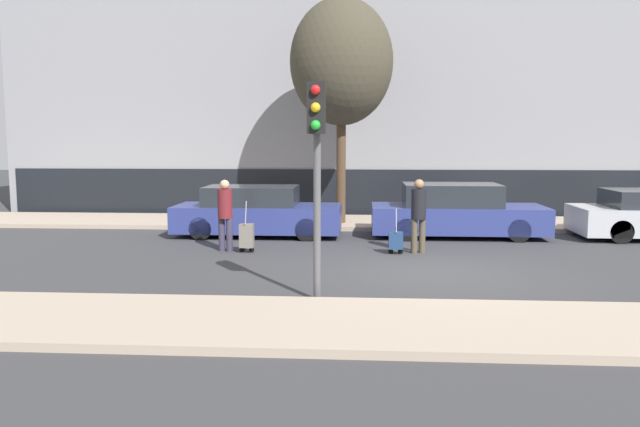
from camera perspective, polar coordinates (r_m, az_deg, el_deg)
The scene contains 12 objects.
ground_plane at distance 12.55m, azimuth 10.40°, elevation -5.37°, with size 80.00×80.00×0.00m, color #38383A.
sidewalk_near at distance 8.94m, azimuth 13.16°, elevation -10.03°, with size 28.00×2.50×0.12m.
sidewalk_far at distance 19.41m, azimuth 8.07°, elevation -0.86°, with size 28.00×3.00×0.12m.
building_facade at distance 23.41m, azimuth 7.60°, elevation 14.85°, with size 28.00×3.53×11.88m.
parked_car_0 at distance 17.05m, azimuth -5.83°, elevation 0.09°, with size 4.49×1.75×1.36m.
parked_car_1 at distance 17.22m, azimuth 12.31°, elevation 0.13°, with size 4.62×1.85×1.43m.
pedestrian_left at distance 14.76m, azimuth -8.67°, elevation 0.24°, with size 0.34×0.34×1.69m.
trolley_left at distance 14.59m, azimuth -6.72°, elevation -2.04°, with size 0.34×0.29×1.21m.
pedestrian_right at distance 14.53m, azimuth 9.00°, elevation 0.20°, with size 0.34×0.34×1.71m.
trolley_right at distance 14.41m, azimuth 6.95°, elevation -2.47°, with size 0.34×0.29×1.05m.
traffic_light at distance 9.85m, azimuth -0.32°, elevation 6.15°, with size 0.28×0.47×3.50m.
bare_tree_near_crossing at distance 18.86m, azimuth 1.97°, elevation 13.63°, with size 3.04×3.04×6.63m.
Camera 1 is at (-1.44, -12.19, 2.62)m, focal length 35.00 mm.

